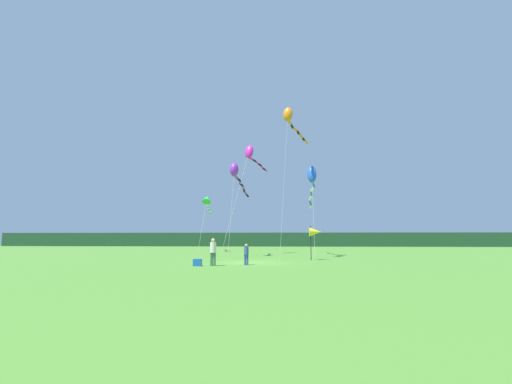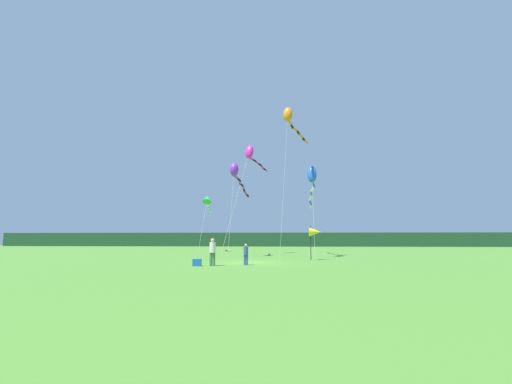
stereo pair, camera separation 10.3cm
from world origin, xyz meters
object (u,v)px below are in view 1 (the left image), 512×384
at_px(kite_green, 207,201).
at_px(kite_orange, 290,119).
at_px(person_adult, 213,250).
at_px(cooler_box, 197,263).
at_px(banner_flag_pole, 315,232).
at_px(kite_magenta, 250,154).
at_px(person_child, 246,253).
at_px(kite_blue, 312,179).
at_px(kite_purple, 236,173).

height_order(kite_green, kite_orange, kite_orange).
bearing_deg(person_adult, kite_orange, 57.44).
height_order(cooler_box, banner_flag_pole, banner_flag_pole).
bearing_deg(kite_magenta, kite_green, 133.97).
height_order(person_child, cooler_box, person_child).
relative_size(kite_blue, kite_orange, 0.79).
distance_m(kite_green, kite_blue, 15.46).
distance_m(kite_purple, kite_green, 12.37).
bearing_deg(person_child, kite_blue, 65.29).
height_order(kite_orange, kite_magenta, kite_orange).
bearing_deg(kite_orange, kite_blue, 63.60).
height_order(banner_flag_pole, kite_purple, kite_purple).
bearing_deg(kite_purple, kite_green, 113.86).
distance_m(person_child, kite_orange, 13.30).
bearing_deg(kite_magenta, kite_purple, -99.92).
bearing_deg(banner_flag_pole, person_child, -132.09).
height_order(person_child, kite_magenta, kite_magenta).
bearing_deg(person_adult, banner_flag_pole, 42.55).
height_order(kite_green, kite_blue, kite_blue).
distance_m(person_adult, kite_green, 22.82).
distance_m(person_adult, kite_purple, 12.34).
relative_size(cooler_box, kite_purple, 0.06).
height_order(person_adult, kite_orange, kite_orange).
distance_m(cooler_box, kite_blue, 16.10).
bearing_deg(kite_orange, kite_green, 125.61).
distance_m(person_child, cooler_box, 3.07).
height_order(person_adult, cooler_box, person_adult).
bearing_deg(kite_magenta, cooler_box, -96.52).
relative_size(person_adult, kite_purple, 0.19).
bearing_deg(person_adult, kite_purple, 90.01).
bearing_deg(person_adult, kite_magenta, 86.69).
xyz_separation_m(person_adult, kite_green, (-4.97, 21.63, 5.28)).
bearing_deg(kite_green, cooler_box, -79.42).
height_order(person_child, kite_blue, kite_blue).
bearing_deg(kite_green, kite_magenta, -46.03).
height_order(person_adult, kite_blue, kite_blue).
distance_m(person_adult, kite_magenta, 18.33).
relative_size(banner_flag_pole, kite_magenta, 0.22).
relative_size(kite_orange, kite_magenta, 1.09).
relative_size(cooler_box, banner_flag_pole, 0.19).
height_order(kite_purple, kite_blue, kite_purple).
xyz_separation_m(banner_flag_pole, kite_blue, (0.32, 5.79, 5.09)).
bearing_deg(kite_green, person_child, -71.58).
relative_size(person_child, kite_magenta, 0.11).
height_order(cooler_box, kite_orange, kite_orange).
bearing_deg(kite_blue, kite_magenta, 149.68).
bearing_deg(kite_orange, person_adult, -122.56).
xyz_separation_m(person_adult, kite_purple, (-0.00, 10.39, 6.65)).
relative_size(person_adult, kite_green, 0.17).
xyz_separation_m(cooler_box, kite_magenta, (1.80, 15.73, 10.37)).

